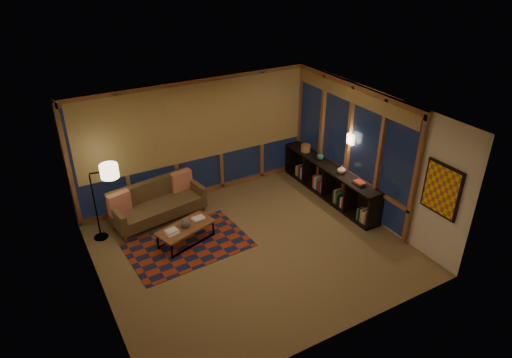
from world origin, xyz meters
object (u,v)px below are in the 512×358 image
bookshelf (329,181)px  coffee_table (186,234)px  sofa (158,203)px  floor_lamp (95,204)px

bookshelf → coffee_table: bearing=-178.7°
sofa → floor_lamp: size_ratio=1.22×
coffee_table → floor_lamp: floor_lamp is taller
coffee_table → bookshelf: bearing=-16.0°
sofa → floor_lamp: (-1.24, -0.07, 0.39)m
sofa → coffee_table: (0.18, -1.06, -0.20)m
sofa → floor_lamp: 1.31m
sofa → bookshelf: sofa is taller
sofa → coffee_table: sofa is taller
floor_lamp → bookshelf: bearing=0.7°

